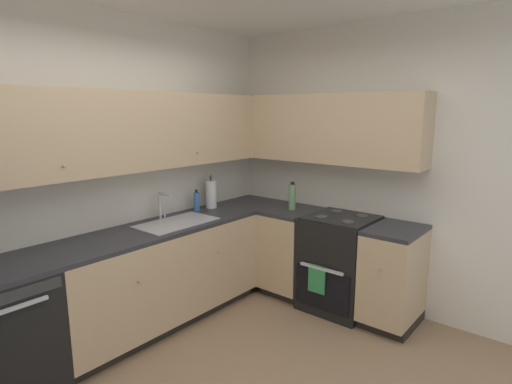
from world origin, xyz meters
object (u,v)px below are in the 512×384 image
(soap_bottle, at_px, (197,201))
(paper_towel_roll, at_px, (211,194))
(oven_range, at_px, (340,262))
(oil_bottle, at_px, (292,197))
(dishwasher, at_px, (2,337))

(soap_bottle, distance_m, paper_towel_roll, 0.19)
(soap_bottle, bearing_deg, oven_range, -62.05)
(paper_towel_roll, xyz_separation_m, oil_bottle, (0.47, -0.69, -0.01))
(soap_bottle, distance_m, oil_bottle, 0.96)
(dishwasher, height_order, oven_range, oven_range)
(oven_range, distance_m, oil_bottle, 0.79)
(dishwasher, relative_size, oven_range, 0.82)
(oven_range, distance_m, paper_towel_roll, 1.45)
(soap_bottle, bearing_deg, oil_bottle, -47.51)
(oil_bottle, bearing_deg, dishwasher, 168.20)
(paper_towel_roll, bearing_deg, soap_bottle, 173.82)
(soap_bottle, height_order, oil_bottle, oil_bottle)
(dishwasher, distance_m, soap_bottle, 1.98)
(paper_towel_roll, bearing_deg, oil_bottle, -55.98)
(paper_towel_roll, height_order, oil_bottle, paper_towel_roll)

